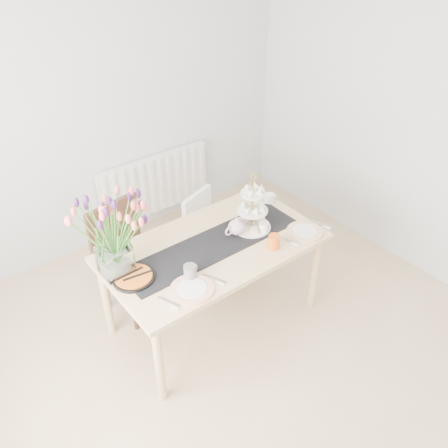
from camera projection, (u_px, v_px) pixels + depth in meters
room_shell at (271, 237)px, 2.62m from camera, size 4.50×4.50×4.50m
radiator at (155, 184)px, 4.77m from camera, size 1.20×0.08×0.60m
dining_table at (213, 254)px, 3.50m from camera, size 1.60×0.90×0.75m
chair_brown at (126, 250)px, 3.74m from camera, size 0.53×0.53×0.93m
chair_white at (207, 228)px, 4.18m from camera, size 0.49×0.49×0.76m
table_runner at (213, 245)px, 3.45m from camera, size 1.40×0.35×0.01m
tulip_vase at (109, 223)px, 2.99m from camera, size 0.72×0.72×0.62m
cake_stand at (252, 215)px, 3.56m from camera, size 0.29×0.29×0.43m
teapot at (237, 227)px, 3.53m from camera, size 0.22×0.18×0.14m
cream_jug at (269, 198)px, 3.91m from camera, size 0.09×0.09×0.08m
tart_tin at (133, 278)px, 3.14m from camera, size 0.28×0.28×0.03m
mug_grey at (190, 272)px, 3.13m from camera, size 0.11×0.11×0.10m
mug_white at (264, 228)px, 3.56m from camera, size 0.08×0.08×0.09m
mug_orange at (274, 242)px, 3.41m from camera, size 0.12×0.12×0.10m
plate_left at (192, 289)px, 3.06m from camera, size 0.38×0.38×0.01m
plate_right at (305, 231)px, 3.59m from camera, size 0.35×0.35×0.01m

